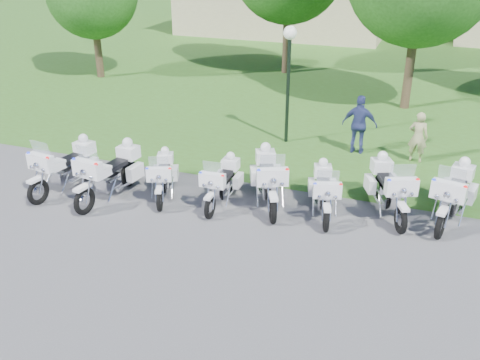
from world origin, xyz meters
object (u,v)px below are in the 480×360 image
(motorcycle_2, at_px, (163,175))
(motorcycle_5, at_px, (324,191))
(motorcycle_4, at_px, (268,178))
(motorcycle_3, at_px, (222,182))
(motorcycle_7, at_px, (454,194))
(lamp_post, at_px, (289,55))
(bystander_c, at_px, (359,125))
(motorcycle_6, at_px, (389,187))
(motorcycle_1, at_px, (111,172))
(bystander_a, at_px, (418,137))
(motorcycle_0, at_px, (66,166))

(motorcycle_2, distance_m, motorcycle_5, 4.36)
(motorcycle_2, distance_m, motorcycle_4, 2.88)
(motorcycle_3, height_order, motorcycle_7, motorcycle_7)
(motorcycle_7, bearing_deg, motorcycle_2, 22.05)
(motorcycle_3, height_order, lamp_post, lamp_post)
(motorcycle_2, relative_size, bystander_c, 1.06)
(motorcycle_5, bearing_deg, motorcycle_7, 177.41)
(motorcycle_4, bearing_deg, lamp_post, -103.86)
(motorcycle_5, xyz_separation_m, motorcycle_6, (1.55, 0.61, 0.07))
(motorcycle_2, bearing_deg, motorcycle_1, 2.56)
(bystander_c, bearing_deg, motorcycle_6, 109.71)
(motorcycle_2, height_order, motorcycle_3, motorcycle_3)
(motorcycle_4, xyz_separation_m, lamp_post, (-0.82, 4.63, 2.25))
(motorcycle_4, height_order, bystander_a, motorcycle_4)
(bystander_c, bearing_deg, motorcycle_2, 48.20)
(motorcycle_0, height_order, motorcycle_7, motorcycle_7)
(motorcycle_4, relative_size, motorcycle_5, 1.10)
(motorcycle_6, bearing_deg, motorcycle_0, -11.86)
(motorcycle_5, height_order, motorcycle_7, motorcycle_7)
(bystander_c, bearing_deg, motorcycle_3, 59.84)
(motorcycle_5, distance_m, lamp_post, 5.71)
(motorcycle_7, bearing_deg, bystander_c, -39.65)
(motorcycle_2, height_order, bystander_c, bystander_c)
(motorcycle_1, relative_size, bystander_c, 1.36)
(motorcycle_0, xyz_separation_m, motorcycle_1, (1.45, 0.01, 0.03))
(motorcycle_7, bearing_deg, motorcycle_4, 21.14)
(bystander_c, bearing_deg, lamp_post, -4.05)
(motorcycle_0, distance_m, bystander_a, 10.60)
(motorcycle_1, height_order, motorcycle_2, motorcycle_1)
(motorcycle_5, height_order, bystander_a, bystander_a)
(motorcycle_1, xyz_separation_m, motorcycle_6, (7.16, 1.71, -0.03))
(bystander_a, bearing_deg, motorcycle_3, 49.79)
(bystander_a, bearing_deg, motorcycle_2, 42.10)
(motorcycle_3, height_order, motorcycle_4, motorcycle_4)
(motorcycle_6, xyz_separation_m, lamp_post, (-3.86, 4.05, 2.27))
(motorcycle_4, height_order, motorcycle_6, motorcycle_4)
(motorcycle_4, bearing_deg, bystander_c, -134.34)
(motorcycle_4, xyz_separation_m, bystander_a, (3.50, 4.35, 0.08))
(motorcycle_0, distance_m, motorcycle_7, 10.33)
(lamp_post, relative_size, bystander_c, 2.03)
(bystander_c, bearing_deg, motorcycle_1, 44.03)
(motorcycle_4, height_order, bystander_c, bystander_c)
(motorcycle_2, height_order, bystander_a, bystander_a)
(motorcycle_5, xyz_separation_m, bystander_c, (0.16, 4.48, 0.33))
(motorcycle_0, height_order, bystander_c, bystander_c)
(motorcycle_3, height_order, bystander_a, bystander_a)
(motorcycle_4, relative_size, motorcycle_6, 1.02)
(motorcycle_6, xyz_separation_m, bystander_a, (0.46, 3.77, 0.10))
(bystander_a, bearing_deg, motorcycle_6, 87.37)
(motorcycle_2, xyz_separation_m, motorcycle_5, (4.33, 0.54, 0.03))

